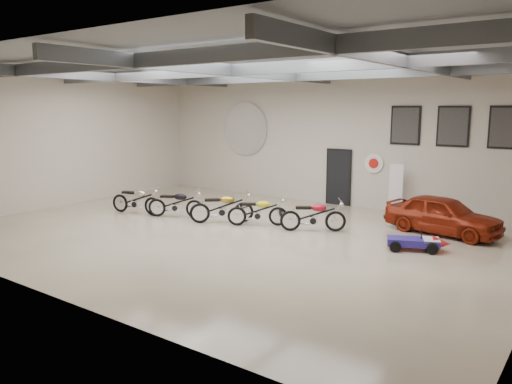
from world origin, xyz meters
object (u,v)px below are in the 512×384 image
Objects in this scene: motorcycle_gold at (222,207)px; motorcycle_yellow at (258,211)px; banner_stand at (396,189)px; vintage_car at (443,215)px; motorcycle_red at (313,215)px; go_kart at (419,240)px; motorcycle_black at (176,203)px; motorcycle_silver at (136,199)px.

motorcycle_yellow is (1.20, 0.33, -0.04)m from motorcycle_gold.
motorcycle_gold is 1.24m from motorcycle_yellow.
banner_stand is 0.54× the size of vintage_car.
motorcycle_red is 3.29m from go_kart.
banner_stand is 4.58m from go_kart.
motorcycle_red is 1.20× the size of go_kart.
banner_stand is 6.15m from motorcycle_gold.
motorcycle_black is 8.10m from go_kart.
go_kart is (3.27, -0.19, -0.21)m from motorcycle_red.
motorcycle_gold is at bearing -17.29° from motorcycle_black.
motorcycle_silver is (-7.48, -5.24, -0.39)m from banner_stand.
banner_stand is at bearing 12.66° from motorcycle_black.
motorcycle_gold is (3.35, 0.70, 0.01)m from motorcycle_silver.
banner_stand is 4.01m from motorcycle_red.
motorcycle_black is 4.89m from motorcycle_red.
motorcycle_red is 3.83m from vintage_car.
motorcycle_red is (1.79, 0.39, 0.02)m from motorcycle_yellow.
motorcycle_silver is 10.19m from vintage_car.
vintage_car is (5.06, 2.37, 0.09)m from motorcycle_yellow.
motorcycle_silver is 1.23× the size of go_kart.
motorcycle_silver is 0.59× the size of vintage_car.
motorcycle_gold reaches higher than go_kart.
motorcycle_gold is at bearing 0.25° from motorcycle_silver.
motorcycle_red is (4.79, 1.01, 0.01)m from motorcycle_black.
motorcycle_gold is 1.26× the size of go_kart.
banner_stand is at bearing 59.31° from vintage_car.
motorcycle_yellow is 5.07m from go_kart.
motorcycle_yellow is (-2.94, -4.21, -0.42)m from banner_stand.
motorcycle_silver is at bearing -144.96° from banner_stand.
motorcycle_black is 1.83m from motorcycle_gold.
banner_stand reaches higher than motorcycle_yellow.
motorcycle_silver reaches higher than go_kart.
go_kart is at bearing -169.99° from vintage_car.
motorcycle_yellow is at bearing -27.28° from motorcycle_gold.
motorcycle_yellow is (3.00, 0.62, -0.01)m from motorcycle_black.
banner_stand is 0.89× the size of motorcycle_gold.
banner_stand is 0.93× the size of motorcycle_red.
motorcycle_silver is 4.66m from motorcycle_yellow.
motorcycle_black is 3.06m from motorcycle_yellow.
motorcycle_gold is at bearing -132.31° from banner_stand.
motorcycle_silver is 1.04× the size of motorcycle_black.
motorcycle_yellow is at bearing 1.21° from motorcycle_silver.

